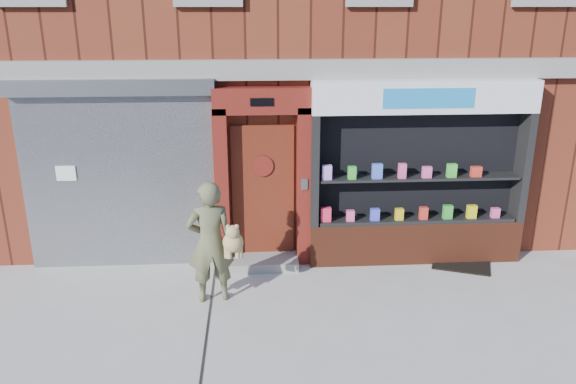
{
  "coord_description": "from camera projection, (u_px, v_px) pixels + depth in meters",
  "views": [
    {
      "loc": [
        -0.9,
        -6.65,
        4.08
      ],
      "look_at": [
        -0.4,
        1.0,
        1.51
      ],
      "focal_mm": 35.0,
      "sensor_mm": 36.0,
      "label": 1
    }
  ],
  "objects": [
    {
      "name": "ground",
      "position": [
        322.0,
        320.0,
        7.65
      ],
      "size": [
        80.0,
        80.0,
        0.0
      ],
      "primitive_type": "plane",
      "color": "#9E9E99",
      "rests_on": "ground"
    },
    {
      "name": "building",
      "position": [
        292.0,
        9.0,
        12.05
      ],
      "size": [
        12.0,
        8.16,
        8.0
      ],
      "color": "maroon",
      "rests_on": "ground"
    },
    {
      "name": "pharmacy_bay",
      "position": [
        418.0,
        182.0,
        9.03
      ],
      "size": [
        3.5,
        0.41,
        3.0
      ],
      "color": "maroon",
      "rests_on": "ground"
    },
    {
      "name": "woman",
      "position": [
        212.0,
        242.0,
        7.9
      ],
      "size": [
        0.83,
        0.55,
        1.8
      ],
      "color": "brown",
      "rests_on": "ground"
    },
    {
      "name": "doormat",
      "position": [
        461.0,
        264.0,
        9.26
      ],
      "size": [
        1.08,
        0.92,
        0.02
      ],
      "primitive_type": "cube",
      "rotation": [
        0.0,
        0.0,
        -0.37
      ],
      "color": "black",
      "rests_on": "ground"
    },
    {
      "name": "shutter_bay",
      "position": [
        118.0,
        164.0,
        8.74
      ],
      "size": [
        3.1,
        0.3,
        3.04
      ],
      "color": "gray",
      "rests_on": "ground"
    },
    {
      "name": "red_door_bay",
      "position": [
        263.0,
        179.0,
        8.9
      ],
      "size": [
        1.52,
        0.58,
        2.9
      ],
      "color": "#51120D",
      "rests_on": "ground"
    }
  ]
}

